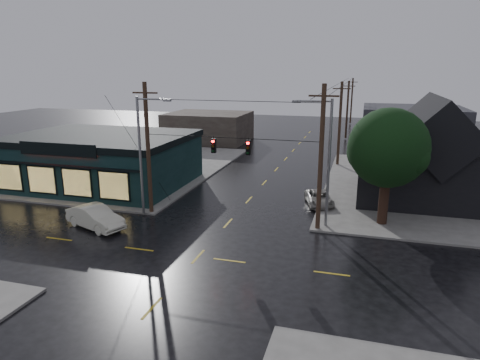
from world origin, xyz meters
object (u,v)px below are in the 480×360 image
(suv_silver, at_px, (319,198))
(corner_tree, at_px, (388,148))
(utility_pole_ne, at_px, (317,230))
(sedan_cream, at_px, (95,217))
(utility_pole_nw, at_px, (152,213))

(suv_silver, bearing_deg, corner_tree, -51.44)
(corner_tree, distance_m, suv_silver, 7.87)
(corner_tree, bearing_deg, utility_pole_ne, -152.29)
(utility_pole_ne, relative_size, sedan_cream, 2.08)
(utility_pole_nw, height_order, suv_silver, utility_pole_nw)
(corner_tree, height_order, sedan_cream, corner_tree)
(sedan_cream, bearing_deg, utility_pole_ne, -54.79)
(corner_tree, distance_m, utility_pole_nw, 18.45)
(utility_pole_nw, bearing_deg, corner_tree, 7.57)
(utility_pole_ne, bearing_deg, sedan_cream, -165.35)
(utility_pole_nw, height_order, sedan_cream, utility_pole_nw)
(corner_tree, height_order, utility_pole_nw, corner_tree)
(suv_silver, bearing_deg, utility_pole_nw, -171.61)
(utility_pole_ne, height_order, suv_silver, utility_pole_ne)
(utility_pole_nw, height_order, utility_pole_ne, same)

